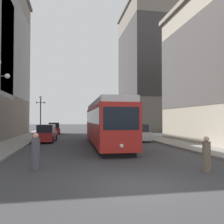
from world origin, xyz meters
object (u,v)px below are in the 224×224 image
transit_bus (115,122)px  parked_car_right_far (138,133)px  pedestrian_crossing_near (207,155)px  pedestrian_crossing_far (36,153)px  streetcar (106,122)px  parked_car_left_near (46,134)px  parked_car_left_mid (54,129)px  lamp_post_left_far (41,109)px

transit_bus → parked_car_right_far: size_ratio=2.71×
pedestrian_crossing_near → pedestrian_crossing_far: (-7.73, 1.83, 0.06)m
streetcar → pedestrian_crossing_far: 10.64m
parked_car_left_near → pedestrian_crossing_far: parked_car_left_near is taller
parked_car_left_mid → lamp_post_left_far: lamp_post_left_far is taller
parked_car_right_far → pedestrian_crossing_far: 16.09m
pedestrian_crossing_far → transit_bus: bearing=65.7°
streetcar → transit_bus: (3.75, 15.06, -0.15)m
parked_car_right_far → transit_bus: bearing=-87.6°
streetcar → lamp_post_left_far: size_ratio=2.55×
lamp_post_left_far → parked_car_left_mid: bearing=45.2°
pedestrian_crossing_near → lamp_post_left_far: 29.20m
transit_bus → parked_car_left_mid: 9.82m
streetcar → parked_car_right_far: streetcar is taller
transit_bus → pedestrian_crossing_far: (-8.55, -24.47, -1.14)m
parked_car_left_mid → pedestrian_crossing_near: parked_car_left_mid is taller
parked_car_right_far → pedestrian_crossing_far: (-9.01, -13.33, -0.03)m
streetcar → transit_bus: 15.52m
parked_car_right_far → pedestrian_crossing_far: bearing=55.9°
streetcar → pedestrian_crossing_near: size_ratio=9.12×
parked_car_left_near → pedestrian_crossing_near: bearing=-58.3°
parked_car_right_far → streetcar: bearing=43.0°
streetcar → parked_car_right_far: 5.89m
pedestrian_crossing_near → pedestrian_crossing_far: size_ratio=0.92×
transit_bus → parked_car_right_far: (0.46, -11.14, -1.10)m
parked_car_left_near → parked_car_right_far: 9.86m
streetcar → pedestrian_crossing_near: 11.69m
parked_car_left_near → parked_car_left_mid: size_ratio=1.11×
pedestrian_crossing_far → lamp_post_left_far: (-2.73, 25.25, 3.10)m
parked_car_left_near → parked_car_right_far: size_ratio=1.04×
transit_bus → parked_car_left_near: size_ratio=2.61×
parked_car_left_near → lamp_post_left_far: 11.81m
pedestrian_crossing_far → parked_car_left_mid: bearing=86.8°
parked_car_left_near → lamp_post_left_far: lamp_post_left_far is taller
pedestrian_crossing_near → parked_car_right_far: bearing=65.6°
parked_car_left_mid → parked_car_right_far: size_ratio=0.94×
parked_car_left_mid → pedestrian_crossing_near: size_ratio=2.71×
transit_bus → parked_car_left_mid: transit_bus is taller
parked_car_left_near → transit_bus: bearing=51.4°
streetcar → pedestrian_crossing_far: (-4.81, -9.41, -1.29)m
parked_car_left_near → parked_car_right_far: bearing=-0.6°
parked_car_left_near → pedestrian_crossing_far: size_ratio=2.78×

